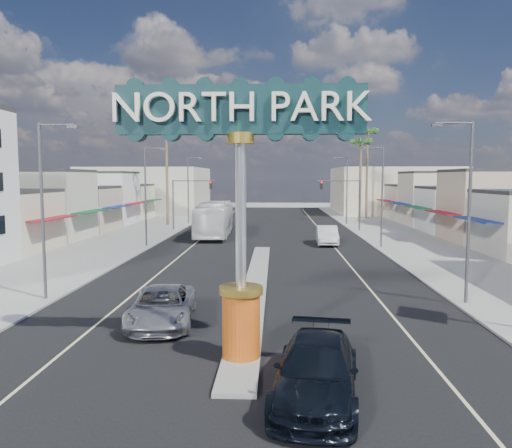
# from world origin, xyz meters

# --- Properties ---
(ground) EXTENTS (160.00, 160.00, 0.00)m
(ground) POSITION_xyz_m (0.00, 30.00, 0.00)
(ground) COLOR gray
(ground) RESTS_ON ground
(road) EXTENTS (20.00, 120.00, 0.01)m
(road) POSITION_xyz_m (0.00, 30.00, 0.01)
(road) COLOR black
(road) RESTS_ON ground
(median_island) EXTENTS (1.30, 30.00, 0.16)m
(median_island) POSITION_xyz_m (0.00, 14.00, 0.08)
(median_island) COLOR gray
(median_island) RESTS_ON ground
(sidewalk_left) EXTENTS (8.00, 120.00, 0.12)m
(sidewalk_left) POSITION_xyz_m (-14.00, 30.00, 0.06)
(sidewalk_left) COLOR gray
(sidewalk_left) RESTS_ON ground
(sidewalk_right) EXTENTS (8.00, 120.00, 0.12)m
(sidewalk_right) POSITION_xyz_m (14.00, 30.00, 0.06)
(sidewalk_right) COLOR gray
(sidewalk_right) RESTS_ON ground
(storefront_row_left) EXTENTS (12.00, 42.00, 6.00)m
(storefront_row_left) POSITION_xyz_m (-24.00, 43.00, 3.00)
(storefront_row_left) COLOR beige
(storefront_row_left) RESTS_ON ground
(storefront_row_right) EXTENTS (12.00, 42.00, 6.00)m
(storefront_row_right) POSITION_xyz_m (24.00, 43.00, 3.00)
(storefront_row_right) COLOR #B7B29E
(storefront_row_right) RESTS_ON ground
(backdrop_far_left) EXTENTS (20.00, 20.00, 8.00)m
(backdrop_far_left) POSITION_xyz_m (-22.00, 75.00, 4.00)
(backdrop_far_left) COLOR #B7B29E
(backdrop_far_left) RESTS_ON ground
(backdrop_far_right) EXTENTS (20.00, 20.00, 8.00)m
(backdrop_far_right) POSITION_xyz_m (22.00, 75.00, 4.00)
(backdrop_far_right) COLOR beige
(backdrop_far_right) RESTS_ON ground
(gateway_sign) EXTENTS (8.20, 1.50, 9.15)m
(gateway_sign) POSITION_xyz_m (0.00, 1.98, 5.93)
(gateway_sign) COLOR #CF4C0F
(gateway_sign) RESTS_ON median_island
(traffic_signal_left) EXTENTS (5.09, 0.45, 6.00)m
(traffic_signal_left) POSITION_xyz_m (-9.18, 43.99, 4.27)
(traffic_signal_left) COLOR #47474C
(traffic_signal_left) RESTS_ON ground
(traffic_signal_right) EXTENTS (5.09, 0.45, 6.00)m
(traffic_signal_right) POSITION_xyz_m (9.18, 43.99, 4.27)
(traffic_signal_right) COLOR #47474C
(traffic_signal_right) RESTS_ON ground
(streetlight_l_near) EXTENTS (2.03, 0.22, 9.00)m
(streetlight_l_near) POSITION_xyz_m (-10.43, 10.00, 5.07)
(streetlight_l_near) COLOR #47474C
(streetlight_l_near) RESTS_ON ground
(streetlight_l_mid) EXTENTS (2.03, 0.22, 9.00)m
(streetlight_l_mid) POSITION_xyz_m (-10.43, 30.00, 5.07)
(streetlight_l_mid) COLOR #47474C
(streetlight_l_mid) RESTS_ON ground
(streetlight_l_far) EXTENTS (2.03, 0.22, 9.00)m
(streetlight_l_far) POSITION_xyz_m (-10.43, 52.00, 5.07)
(streetlight_l_far) COLOR #47474C
(streetlight_l_far) RESTS_ON ground
(streetlight_r_near) EXTENTS (2.03, 0.22, 9.00)m
(streetlight_r_near) POSITION_xyz_m (10.43, 10.00, 5.07)
(streetlight_r_near) COLOR #47474C
(streetlight_r_near) RESTS_ON ground
(streetlight_r_mid) EXTENTS (2.03, 0.22, 9.00)m
(streetlight_r_mid) POSITION_xyz_m (10.43, 30.00, 5.07)
(streetlight_r_mid) COLOR #47474C
(streetlight_r_mid) RESTS_ON ground
(streetlight_r_far) EXTENTS (2.03, 0.22, 9.00)m
(streetlight_r_far) POSITION_xyz_m (10.43, 52.00, 5.07)
(streetlight_r_far) COLOR #47474C
(streetlight_r_far) RESTS_ON ground
(palm_left_far) EXTENTS (2.60, 2.60, 13.10)m
(palm_left_far) POSITION_xyz_m (-13.00, 50.00, 11.50)
(palm_left_far) COLOR brown
(palm_left_far) RESTS_ON ground
(palm_right_mid) EXTENTS (2.60, 2.60, 12.10)m
(palm_right_mid) POSITION_xyz_m (13.00, 56.00, 10.60)
(palm_right_mid) COLOR brown
(palm_right_mid) RESTS_ON ground
(palm_right_far) EXTENTS (2.60, 2.60, 14.10)m
(palm_right_far) POSITION_xyz_m (15.00, 62.00, 12.39)
(palm_right_far) COLOR brown
(palm_right_far) RESTS_ON ground
(suv_left) EXTENTS (3.19, 5.92, 1.58)m
(suv_left) POSITION_xyz_m (-3.70, 6.16, 0.79)
(suv_left) COLOR #AAABAF
(suv_left) RESTS_ON ground
(suv_right) EXTENTS (3.07, 5.95, 1.65)m
(suv_right) POSITION_xyz_m (2.34, -0.86, 0.82)
(suv_right) COLOR black
(suv_right) RESTS_ON ground
(car_parked_right) EXTENTS (2.07, 5.44, 1.77)m
(car_parked_right) POSITION_xyz_m (6.00, 32.17, 0.89)
(car_parked_right) COLOR silver
(car_parked_right) RESTS_ON ground
(city_bus) EXTENTS (3.42, 13.27, 3.68)m
(city_bus) POSITION_xyz_m (-5.39, 38.49, 1.84)
(city_bus) COLOR silver
(city_bus) RESTS_ON ground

